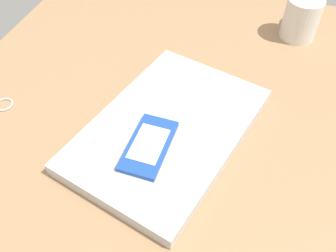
# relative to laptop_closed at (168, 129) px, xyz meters

# --- Properties ---
(desk_surface) EXTENTS (1.20, 0.80, 0.03)m
(desk_surface) POSITION_rel_laptop_closed_xyz_m (-0.10, 0.02, -0.03)
(desk_surface) COLOR #9E7751
(desk_surface) RESTS_ON ground
(laptop_closed) EXTENTS (0.38, 0.30, 0.02)m
(laptop_closed) POSITION_rel_laptop_closed_xyz_m (0.00, 0.00, 0.00)
(laptop_closed) COLOR #B7BABC
(laptop_closed) RESTS_ON desk_surface
(cell_phone_on_laptop) EXTENTS (0.12, 0.06, 0.01)m
(cell_phone_on_laptop) POSITION_rel_laptop_closed_xyz_m (-0.05, 0.01, 0.02)
(cell_phone_on_laptop) COLOR #1E479E
(cell_phone_on_laptop) RESTS_ON laptop_closed
(key_ring) EXTENTS (0.03, 0.03, 0.00)m
(key_ring) POSITION_rel_laptop_closed_xyz_m (-0.02, 0.30, -0.01)
(key_ring) COLOR silver
(key_ring) RESTS_ON desk_surface
(coffee_mug) EXTENTS (0.11, 0.07, 0.09)m
(coffee_mug) POSITION_rel_laptop_closed_xyz_m (0.35, -0.18, 0.03)
(coffee_mug) COLOR silver
(coffee_mug) RESTS_ON desk_surface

